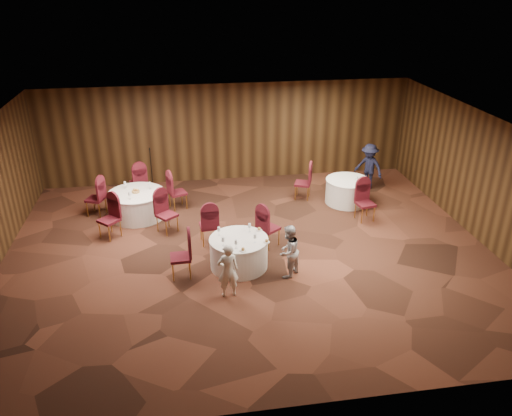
{
  "coord_description": "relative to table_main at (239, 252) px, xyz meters",
  "views": [
    {
      "loc": [
        -1.51,
        -10.73,
        6.32
      ],
      "look_at": [
        0.2,
        0.2,
        1.1
      ],
      "focal_mm": 35.0,
      "sensor_mm": 36.0,
      "label": 1
    }
  ],
  "objects": [
    {
      "name": "mic_stand",
      "position": [
        -2.14,
        4.7,
        0.05
      ],
      "size": [
        0.24,
        0.24,
        1.5
      ],
      "color": "black",
      "rests_on": "ground"
    },
    {
      "name": "table_right",
      "position": [
        3.68,
        3.12,
        -0.0
      ],
      "size": [
        1.32,
        1.32,
        0.74
      ],
      "color": "white",
      "rests_on": "ground"
    },
    {
      "name": "man_c",
      "position": [
        4.67,
        4.05,
        0.37
      ],
      "size": [
        1.05,
        1.1,
        1.5
      ],
      "primitive_type": "imported",
      "rotation": [
        0.0,
        0.0,
        5.4
      ],
      "color": "black",
      "rests_on": "ground"
    },
    {
      "name": "chairs_main",
      "position": [
        -0.37,
        0.65,
        0.12
      ],
      "size": [
        2.86,
        2.02,
        1.0
      ],
      "color": "#380B14",
      "rests_on": "ground"
    },
    {
      "name": "woman_b",
      "position": [
        1.06,
        -0.57,
        0.26
      ],
      "size": [
        0.77,
        0.78,
        1.27
      ],
      "primitive_type": "imported",
      "rotation": [
        0.0,
        0.0,
        3.95
      ],
      "color": "#B7B7BD",
      "rests_on": "ground"
    },
    {
      "name": "ground",
      "position": [
        0.34,
        0.64,
        -0.38
      ],
      "size": [
        12.0,
        12.0,
        0.0
      ],
      "primitive_type": "plane",
      "color": "black",
      "rests_on": "ground"
    },
    {
      "name": "chairs_right",
      "position": [
        3.11,
        2.77,
        0.12
      ],
      "size": [
        2.01,
        2.37,
        1.0
      ],
      "color": "#380B14",
      "rests_on": "ground"
    },
    {
      "name": "tabletop_left",
      "position": [
        -2.53,
        3.13,
        0.45
      ],
      "size": [
        0.78,
        0.84,
        0.22
      ],
      "color": "silver",
      "rests_on": "table_left"
    },
    {
      "name": "chairs_left",
      "position": [
        -2.49,
        3.09,
        0.12
      ],
      "size": [
        3.0,
        3.24,
        1.0
      ],
      "color": "#380B14",
      "rests_on": "ground"
    },
    {
      "name": "table_main",
      "position": [
        0.0,
        0.0,
        0.0
      ],
      "size": [
        1.38,
        1.38,
        0.74
      ],
      "color": "white",
      "rests_on": "ground"
    },
    {
      "name": "tabletop_main",
      "position": [
        0.14,
        -0.12,
        0.47
      ],
      "size": [
        1.16,
        1.05,
        0.22
      ],
      "color": "silver",
      "rests_on": "table_main"
    },
    {
      "name": "room_shell",
      "position": [
        0.34,
        0.64,
        1.59
      ],
      "size": [
        12.0,
        12.0,
        12.0
      ],
      "color": "silver",
      "rests_on": "ground"
    },
    {
      "name": "table_left",
      "position": [
        -2.53,
        3.12,
        0.0
      ],
      "size": [
        1.58,
        1.58,
        0.74
      ],
      "color": "white",
      "rests_on": "ground"
    },
    {
      "name": "tabletop_right",
      "position": [
        3.86,
        2.87,
        0.52
      ],
      "size": [
        0.08,
        0.08,
        0.22
      ],
      "color": "silver",
      "rests_on": "table_right"
    },
    {
      "name": "woman_a",
      "position": [
        -0.37,
        -1.14,
        0.25
      ],
      "size": [
        0.48,
        0.35,
        1.25
      ],
      "primitive_type": "imported",
      "rotation": [
        0.0,
        0.0,
        3.25
      ],
      "color": "white",
      "rests_on": "ground"
    }
  ]
}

